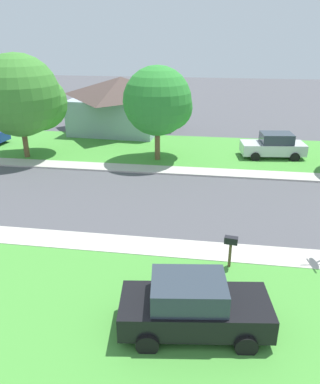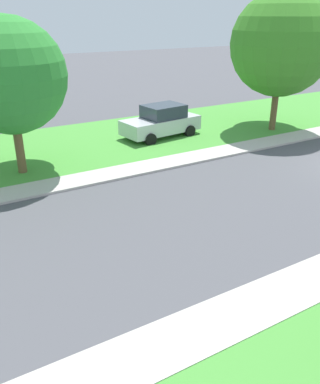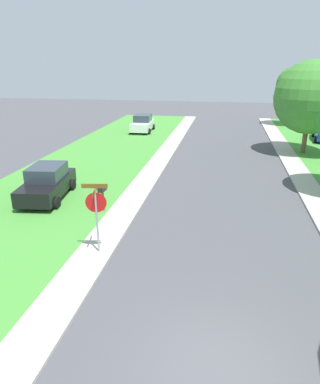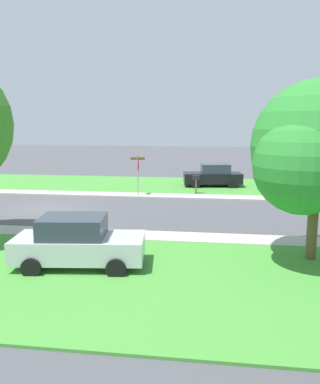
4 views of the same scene
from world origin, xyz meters
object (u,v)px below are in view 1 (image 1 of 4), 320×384
Objects in this scene: car_black_driveway_right at (193,306)px; tree_across_left at (24,97)px; car_silver_near_corner at (274,146)px; tree_sidewalk_far at (161,103)px; mailbox at (231,244)px; house_right_setback at (122,102)px.

car_black_driveway_right is 20.03m from tree_across_left.
car_silver_near_corner is 0.71× the size of tree_sidewalk_far.
car_silver_near_corner is 8.43m from tree_sidewalk_far.
car_silver_near_corner is (17.61, -4.39, 0.00)m from car_black_driveway_right.
mailbox is (3.41, -1.13, 0.14)m from car_black_driveway_right.
house_right_setback is at bearing 18.25° from car_black_driveway_right.
mailbox is at bearing -156.43° from house_right_setback.
tree_sidewalk_far is at bearing 19.41° from mailbox.
house_right_setback reaches higher than mailbox.
car_black_driveway_right is 3.60m from mailbox.
car_black_driveway_right and car_silver_near_corner have the same top height.
car_black_driveway_right is at bearing -141.01° from tree_across_left.
car_black_driveway_right is 0.64× the size of tree_across_left.
mailbox is (-11.95, -13.57, -3.11)m from tree_across_left.
tree_across_left is at bearing 48.62° from mailbox.
mailbox is (-14.19, 3.26, 0.14)m from car_silver_near_corner.
car_silver_near_corner is at bearing -12.93° from mailbox.
tree_sidewalk_far reaches higher than car_silver_near_corner.
car_black_driveway_right is at bearing 166.00° from car_silver_near_corner.
tree_sidewalk_far is at bearing -85.45° from tree_across_left.
tree_sidewalk_far is 0.66× the size of house_right_setback.
tree_sidewalk_far is at bearing -150.68° from house_right_setback.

